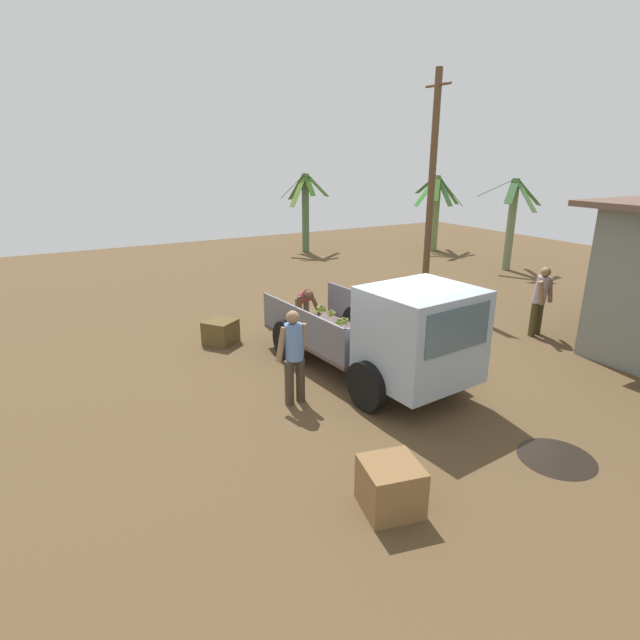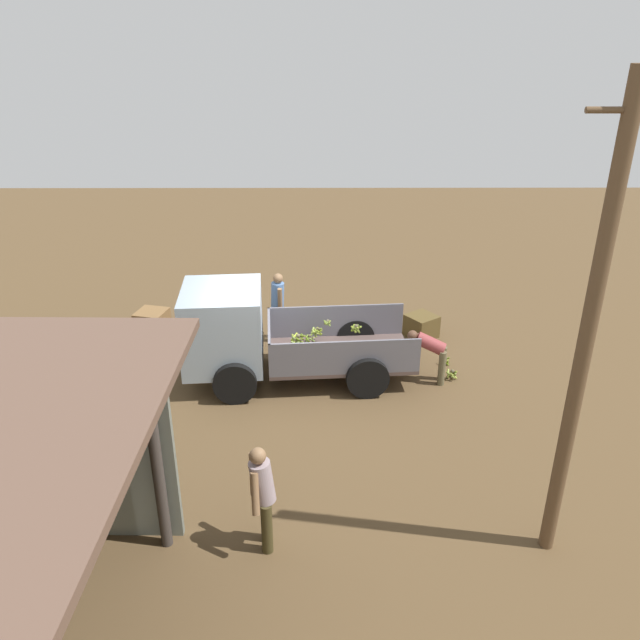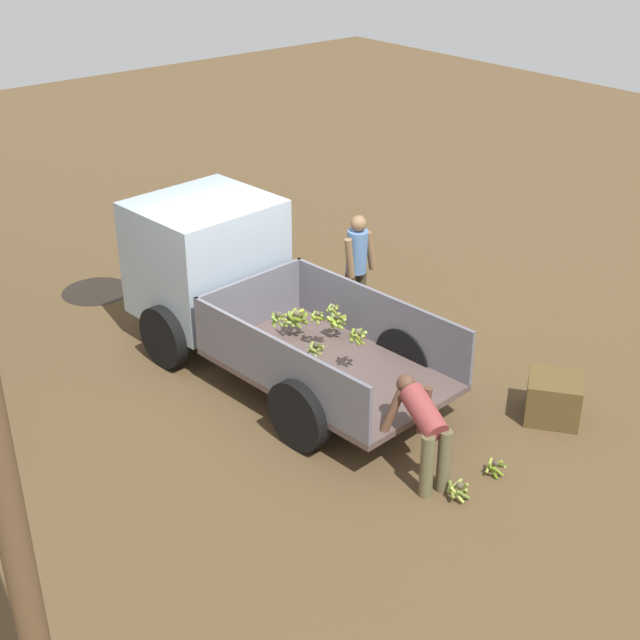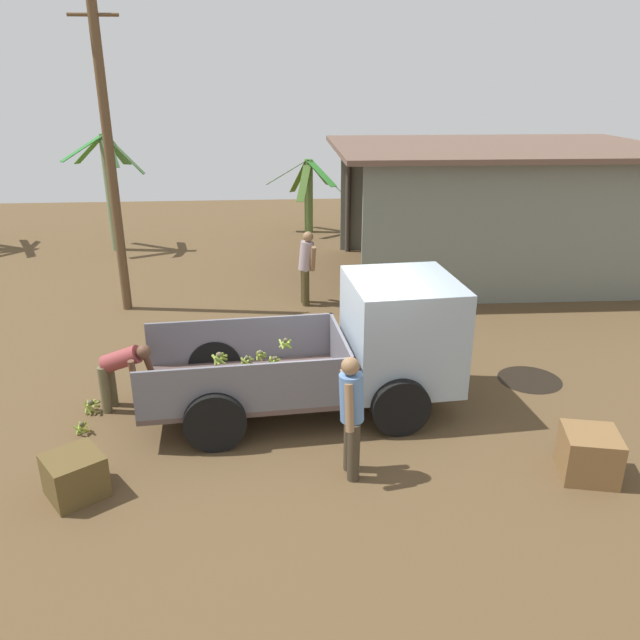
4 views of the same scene
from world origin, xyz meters
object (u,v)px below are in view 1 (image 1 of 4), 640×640
(banana_bunch_on_ground_1, at_px, (272,325))
(banana_bunch_on_ground_0, at_px, (294,320))
(person_worker_loading, at_px, (305,303))
(wooden_crate_0, at_px, (221,332))
(cargo_truck, at_px, (401,336))
(person_foreground_visitor, at_px, (294,353))
(wooden_crate_1, at_px, (390,486))
(utility_pole, at_px, (431,188))
(person_bystander_near_shed, at_px, (540,298))

(banana_bunch_on_ground_1, bearing_deg, banana_bunch_on_ground_0, 92.43)
(person_worker_loading, distance_m, wooden_crate_0, 2.17)
(cargo_truck, bearing_deg, person_foreground_visitor, -111.18)
(wooden_crate_1, bearing_deg, utility_pole, 136.50)
(person_bystander_near_shed, bearing_deg, wooden_crate_0, -121.54)
(person_worker_loading, relative_size, wooden_crate_1, 1.66)
(cargo_truck, bearing_deg, wooden_crate_0, -157.69)
(person_foreground_visitor, bearing_deg, wooden_crate_1, 169.91)
(person_worker_loading, height_order, wooden_crate_0, person_worker_loading)
(banana_bunch_on_ground_0, relative_size, banana_bunch_on_ground_1, 1.12)
(cargo_truck, xyz_separation_m, person_foreground_visitor, (-0.56, -1.86, -0.15))
(wooden_crate_0, bearing_deg, person_worker_loading, 85.82)
(banana_bunch_on_ground_0, xyz_separation_m, banana_bunch_on_ground_1, (0.03, -0.62, -0.01))
(cargo_truck, xyz_separation_m, wooden_crate_0, (-3.99, -2.01, -0.80))
(wooden_crate_1, bearing_deg, banana_bunch_on_ground_0, 162.41)
(person_foreground_visitor, bearing_deg, wooden_crate_0, -2.68)
(person_worker_loading, xyz_separation_m, person_bystander_near_shed, (3.11, 4.66, 0.23))
(person_foreground_visitor, xyz_separation_m, banana_bunch_on_ground_1, (-3.75, 1.28, -0.82))
(cargo_truck, relative_size, banana_bunch_on_ground_0, 18.48)
(person_bystander_near_shed, distance_m, banana_bunch_on_ground_0, 6.00)
(utility_pole, relative_size, person_bystander_near_shed, 3.81)
(person_bystander_near_shed, bearing_deg, person_foreground_visitor, -94.38)
(wooden_crate_0, bearing_deg, cargo_truck, 26.73)
(cargo_truck, relative_size, utility_pole, 0.76)
(person_foreground_visitor, xyz_separation_m, banana_bunch_on_ground_0, (-3.78, 1.91, -0.80))
(person_worker_loading, bearing_deg, wooden_crate_1, -6.13)
(banana_bunch_on_ground_0, height_order, wooden_crate_0, wooden_crate_0)
(utility_pole, distance_m, wooden_crate_0, 7.45)
(utility_pole, distance_m, banana_bunch_on_ground_1, 6.23)
(person_bystander_near_shed, height_order, wooden_crate_1, person_bystander_near_shed)
(person_bystander_near_shed, distance_m, banana_bunch_on_ground_1, 6.49)
(cargo_truck, distance_m, banana_bunch_on_ground_1, 4.45)
(banana_bunch_on_ground_1, bearing_deg, person_bystander_near_shed, 56.16)
(utility_pole, height_order, person_foreground_visitor, utility_pole)
(cargo_truck, height_order, person_bystander_near_shed, cargo_truck)
(banana_bunch_on_ground_0, height_order, wooden_crate_1, wooden_crate_1)
(person_foreground_visitor, relative_size, person_worker_loading, 1.49)
(wooden_crate_0, bearing_deg, utility_pole, 96.48)
(person_foreground_visitor, bearing_deg, banana_bunch_on_ground_1, -24.09)
(person_foreground_visitor, xyz_separation_m, person_worker_loading, (-3.28, 1.97, -0.23))
(cargo_truck, bearing_deg, person_bystander_near_shed, 94.26)
(person_bystander_near_shed, bearing_deg, banana_bunch_on_ground_1, -129.67)
(cargo_truck, distance_m, person_bystander_near_shed, 4.83)
(utility_pole, height_order, person_worker_loading, utility_pole)
(banana_bunch_on_ground_0, xyz_separation_m, wooden_crate_0, (0.35, -2.06, 0.15))
(utility_pole, distance_m, wooden_crate_1, 10.45)
(utility_pole, relative_size, wooden_crate_1, 9.46)
(cargo_truck, distance_m, person_foreground_visitor, 1.95)
(wooden_crate_1, bearing_deg, cargo_truck, 139.78)
(cargo_truck, height_order, banana_bunch_on_ground_1, cargo_truck)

